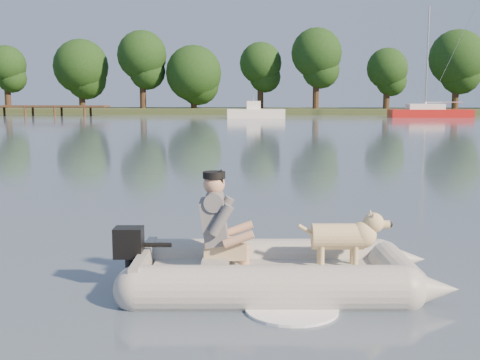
# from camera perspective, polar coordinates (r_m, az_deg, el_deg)

# --- Properties ---
(water) EXTENTS (160.00, 160.00, 0.00)m
(water) POSITION_cam_1_polar(r_m,az_deg,el_deg) (6.59, -5.37, -9.02)
(water) COLOR slate
(water) RESTS_ON ground
(shore_bank) EXTENTS (160.00, 12.00, 0.70)m
(shore_bank) POSITION_cam_1_polar(r_m,az_deg,el_deg) (68.23, 3.99, 6.51)
(shore_bank) COLOR #47512D
(shore_bank) RESTS_ON water
(dock) EXTENTS (18.00, 2.00, 1.04)m
(dock) POSITION_cam_1_polar(r_m,az_deg,el_deg) (64.23, -20.20, 6.20)
(dock) COLOR #4C331E
(dock) RESTS_ON water
(treeline) EXTENTS (84.66, 7.35, 9.27)m
(treeline) POSITION_cam_1_polar(r_m,az_deg,el_deg) (67.51, 8.99, 10.70)
(treeline) COLOR #332316
(treeline) RESTS_ON shore_bank
(dinghy) EXTENTS (4.40, 3.10, 1.27)m
(dinghy) POSITION_cam_1_polar(r_m,az_deg,el_deg) (6.04, 3.78, -5.32)
(dinghy) COLOR #969691
(dinghy) RESTS_ON water
(man) EXTENTS (0.70, 0.62, 0.98)m
(man) POSITION_cam_1_polar(r_m,az_deg,el_deg) (6.04, -2.27, -3.64)
(man) COLOR slate
(man) RESTS_ON dinghy
(dog) EXTENTS (0.87, 0.37, 0.56)m
(dog) POSITION_cam_1_polar(r_m,az_deg,el_deg) (6.16, 9.23, -5.73)
(dog) COLOR tan
(dog) RESTS_ON dinghy
(outboard_motor) EXTENTS (0.40, 0.29, 0.72)m
(outboard_motor) POSITION_cam_1_polar(r_m,az_deg,el_deg) (6.19, -10.46, -7.51)
(outboard_motor) COLOR black
(outboard_motor) RESTS_ON dinghy
(motorboat) EXTENTS (5.47, 2.67, 2.23)m
(motorboat) POSITION_cam_1_polar(r_m,az_deg,el_deg) (53.50, 1.49, 6.96)
(motorboat) COLOR white
(motorboat) RESTS_ON water
(sailboat) EXTENTS (7.52, 2.70, 10.16)m
(sailboat) POSITION_cam_1_polar(r_m,az_deg,el_deg) (58.23, 17.51, 6.12)
(sailboat) COLOR #AF1614
(sailboat) RESTS_ON water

